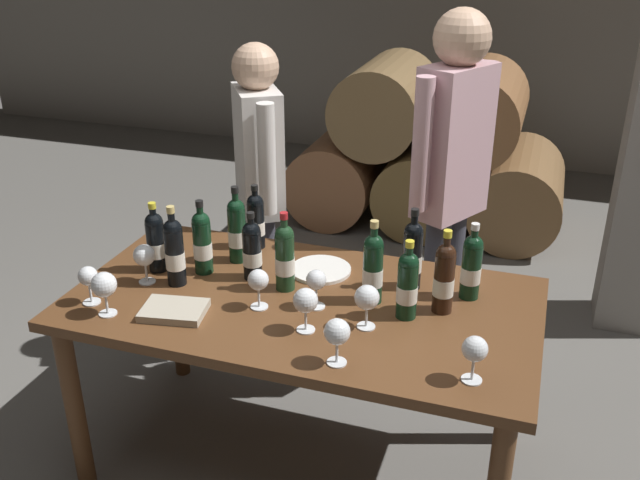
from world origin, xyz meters
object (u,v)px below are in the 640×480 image
(dining_table, at_px, (303,320))
(wine_bottle_6, at_px, (408,284))
(wine_bottle_10, at_px, (412,254))
(wine_bottle_11, at_px, (202,242))
(wine_glass_6, at_px, (104,286))
(wine_bottle_8, at_px, (174,251))
(wine_glass_1, at_px, (337,333))
(wine_bottle_2, at_px, (156,241))
(serving_plate, at_px, (321,270))
(wine_glass_0, at_px, (144,256))
(wine_glass_7, at_px, (367,298))
(wine_bottle_7, at_px, (252,250))
(sommelier_presenting, at_px, (451,172))
(wine_bottle_3, at_px, (237,230))
(tasting_notebook, at_px, (174,310))
(wine_bottle_4, at_px, (373,268))
(wine_glass_2, at_px, (475,350))
(taster_seated_left, at_px, (260,179))
(wine_glass_8, at_px, (88,278))
(wine_bottle_9, at_px, (256,220))
(wine_bottle_1, at_px, (444,277))
(wine_glass_5, at_px, (258,281))
(wine_bottle_5, at_px, (471,266))
(wine_glass_4, at_px, (316,281))
(wine_bottle_0, at_px, (285,257))
(wine_glass_3, at_px, (306,302))

(dining_table, bearing_deg, wine_bottle_6, 0.72)
(wine_bottle_6, distance_m, wine_bottle_10, 0.21)
(wine_bottle_11, relative_size, wine_glass_6, 1.85)
(wine_bottle_8, bearing_deg, wine_glass_1, -22.86)
(wine_bottle_10, bearing_deg, wine_bottle_2, -169.75)
(wine_bottle_11, bearing_deg, serving_plate, 18.69)
(wine_glass_0, relative_size, wine_glass_7, 0.98)
(wine_bottle_7, bearing_deg, sommelier_presenting, 45.54)
(serving_plate, bearing_deg, wine_bottle_3, -177.90)
(wine_bottle_11, height_order, tasting_notebook, wine_bottle_11)
(wine_bottle_4, height_order, wine_glass_1, wine_bottle_4)
(dining_table, relative_size, wine_bottle_8, 5.36)
(wine_bottle_8, height_order, wine_glass_7, wine_bottle_8)
(wine_glass_2, height_order, taster_seated_left, taster_seated_left)
(wine_bottle_11, bearing_deg, wine_glass_8, -128.39)
(wine_glass_7, height_order, wine_glass_8, wine_glass_7)
(wine_bottle_9, bearing_deg, wine_bottle_1, -18.65)
(dining_table, distance_m, wine_bottle_4, 0.34)
(wine_bottle_2, height_order, wine_glass_5, wine_bottle_2)
(wine_bottle_5, relative_size, wine_glass_4, 2.00)
(wine_bottle_4, xyz_separation_m, wine_glass_1, (-0.01, -0.41, -0.03))
(wine_bottle_0, distance_m, sommelier_presenting, 0.86)
(serving_plate, height_order, taster_seated_left, taster_seated_left)
(wine_bottle_4, bearing_deg, wine_glass_8, -160.87)
(wine_bottle_7, distance_m, wine_bottle_10, 0.61)
(wine_glass_0, xyz_separation_m, tasting_notebook, (0.21, -0.18, -0.10))
(wine_glass_5, bearing_deg, serving_plate, 70.09)
(wine_glass_4, relative_size, taster_seated_left, 0.10)
(wine_bottle_10, bearing_deg, wine_bottle_6, -82.56)
(wine_bottle_2, distance_m, wine_bottle_11, 0.18)
(wine_glass_2, bearing_deg, wine_bottle_5, 98.64)
(wine_bottle_8, height_order, wine_bottle_10, wine_bottle_10)
(sommelier_presenting, bearing_deg, wine_glass_2, -76.78)
(wine_glass_0, height_order, wine_glass_6, wine_glass_6)
(wine_glass_7, bearing_deg, wine_bottle_2, 170.27)
(wine_bottle_5, distance_m, taster_seated_left, 1.16)
(wine_glass_5, distance_m, serving_plate, 0.37)
(wine_bottle_6, bearing_deg, wine_bottle_1, 33.25)
(wine_glass_2, bearing_deg, wine_glass_3, 169.36)
(wine_bottle_4, relative_size, wine_bottle_10, 1.00)
(wine_glass_0, xyz_separation_m, wine_glass_8, (-0.11, -0.20, -0.01))
(wine_glass_7, bearing_deg, wine_glass_2, -26.64)
(wine_glass_7, bearing_deg, taster_seated_left, 131.53)
(wine_bottle_5, height_order, wine_glass_1, wine_bottle_5)
(wine_bottle_3, bearing_deg, wine_bottle_6, -15.99)
(wine_bottle_9, bearing_deg, wine_glass_8, -121.46)
(wine_bottle_0, distance_m, wine_glass_5, 0.17)
(wine_bottle_10, distance_m, wine_glass_8, 1.18)
(wine_bottle_1, bearing_deg, wine_glass_2, -67.87)
(wine_glass_6, bearing_deg, wine_bottle_0, 35.26)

